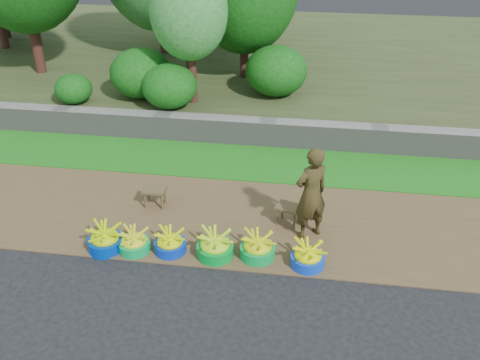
# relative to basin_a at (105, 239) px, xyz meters

# --- Properties ---
(ground_plane) EXTENTS (120.00, 120.00, 0.00)m
(ground_plane) POSITION_rel_basin_a_xyz_m (2.08, -0.23, -0.18)
(ground_plane) COLOR black
(ground_plane) RESTS_ON ground
(dirt_shoulder) EXTENTS (80.00, 2.50, 0.02)m
(dirt_shoulder) POSITION_rel_basin_a_xyz_m (2.08, 1.02, -0.17)
(dirt_shoulder) COLOR brown
(dirt_shoulder) RESTS_ON ground
(grass_verge) EXTENTS (80.00, 1.50, 0.04)m
(grass_verge) POSITION_rel_basin_a_xyz_m (2.08, 3.02, -0.16)
(grass_verge) COLOR #1B7116
(grass_verge) RESTS_ON ground
(retaining_wall) EXTENTS (80.00, 0.35, 0.55)m
(retaining_wall) POSITION_rel_basin_a_xyz_m (2.08, 3.87, 0.09)
(retaining_wall) COLOR slate
(retaining_wall) RESTS_ON ground
(earth_bank) EXTENTS (80.00, 10.00, 0.50)m
(earth_bank) POSITION_rel_basin_a_xyz_m (2.08, 8.77, 0.07)
(earth_bank) COLOR #384320
(earth_bank) RESTS_ON ground
(basin_a) EXTENTS (0.54, 0.54, 0.40)m
(basin_a) POSITION_rel_basin_a_xyz_m (0.00, 0.00, 0.00)
(basin_a) COLOR #0030A4
(basin_a) RESTS_ON ground
(basin_b) EXTENTS (0.48, 0.48, 0.36)m
(basin_b) POSITION_rel_basin_a_xyz_m (0.44, 0.02, -0.02)
(basin_b) COLOR #059C48
(basin_b) RESTS_ON ground
(basin_c) EXTENTS (0.48, 0.48, 0.36)m
(basin_c) POSITION_rel_basin_a_xyz_m (0.98, 0.08, -0.02)
(basin_c) COLOR #072EB5
(basin_c) RESTS_ON ground
(basin_d) EXTENTS (0.55, 0.55, 0.41)m
(basin_d) POSITION_rel_basin_a_xyz_m (1.67, 0.06, 0.00)
(basin_d) COLOR #008D2A
(basin_d) RESTS_ON ground
(basin_e) EXTENTS (0.52, 0.52, 0.39)m
(basin_e) POSITION_rel_basin_a_xyz_m (2.29, 0.13, -0.01)
(basin_e) COLOR #04963C
(basin_e) RESTS_ON ground
(basin_f) EXTENTS (0.50, 0.50, 0.37)m
(basin_f) POSITION_rel_basin_a_xyz_m (3.03, 0.03, -0.01)
(basin_f) COLOR #0D3BCC
(basin_f) RESTS_ON ground
(stool_left) EXTENTS (0.38, 0.29, 0.33)m
(stool_left) POSITION_rel_basin_a_xyz_m (0.42, 1.25, 0.10)
(stool_left) COLOR #4F3F26
(stool_left) RESTS_ON dirt_shoulder
(stool_right) EXTENTS (0.45, 0.39, 0.33)m
(stool_right) POSITION_rel_basin_a_xyz_m (2.68, 1.04, 0.10)
(stool_right) COLOR #4F3F26
(stool_right) RESTS_ON dirt_shoulder
(vendor_woman) EXTENTS (0.66, 0.62, 1.52)m
(vendor_woman) POSITION_rel_basin_a_xyz_m (3.01, 0.77, 0.60)
(vendor_woman) COLOR black
(vendor_woman) RESTS_ON dirt_shoulder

